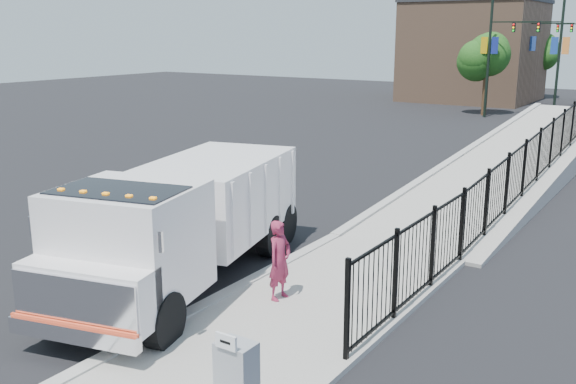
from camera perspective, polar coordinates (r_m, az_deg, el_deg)
The scene contains 15 objects.
ground at distance 14.85m, azimuth -3.38°, elevation -8.29°, with size 120.00×120.00×0.00m, color black.
sidewalk at distance 12.32m, azimuth -1.68°, elevation -12.86°, with size 3.55×12.00×0.12m, color #9E998E.
curb at distance 13.40m, azimuth -8.57°, elevation -10.61°, with size 0.30×12.00×0.16m, color #ADAAA3.
ramp at distance 28.25m, azimuth 20.05°, elevation 1.65°, with size 3.95×24.00×1.70m, color #9E998E.
iron_fence at distance 23.94m, azimuth 21.27°, elevation 1.65°, with size 0.10×28.00×1.80m, color black.
truck at distance 14.56m, azimuth -9.43°, elevation -2.30°, with size 4.49×8.61×2.82m.
worker at distance 13.54m, azimuth -0.74°, elevation -6.08°, with size 0.62×0.41×1.71m, color maroon.
utility_cabinet at distance 9.62m, azimuth -4.57°, elevation -16.52°, with size 0.55×0.40×1.25m, color gray.
arrow_sign at distance 9.11m, azimuth -5.53°, elevation -13.10°, with size 0.35×0.04×0.22m, color white.
light_pole_0 at distance 45.77m, azimuth 17.80°, elevation 11.76°, with size 3.77×0.22×8.00m.
light_pole_1 at distance 46.45m, azimuth 22.60°, elevation 11.39°, with size 3.77×0.22×8.00m.
light_pole_2 at distance 54.25m, azimuth 20.85°, elevation 11.77°, with size 3.77×0.22×8.00m.
tree_0 at distance 46.92m, azimuth 17.32°, elevation 11.35°, with size 3.05×3.05×5.53m.
tree_2 at distance 61.46m, azimuth 21.59°, elevation 11.48°, with size 2.87×2.87×5.43m.
building at distance 57.66m, azimuth 16.18°, elevation 11.84°, with size 10.00×10.00×8.00m, color #8C664C.
Camera 1 is at (8.24, -11.00, 5.62)m, focal length 40.00 mm.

